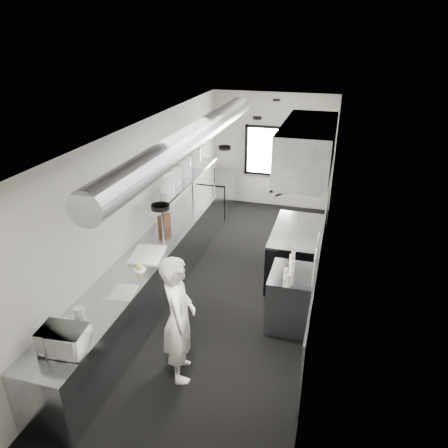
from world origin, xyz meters
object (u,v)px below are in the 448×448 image
Objects in this scene: exhaust_hood at (307,148)px; range at (295,253)px; microwave at (64,340)px; squeeze_bottle_d at (291,261)px; pass_shelf at (182,180)px; line_cook at (179,319)px; deli_tub_a at (64,323)px; plate_stack_b at (176,176)px; deli_tub_b at (79,311)px; plate_stack_a at (167,183)px; bottle_station at (291,299)px; prep_counter at (155,270)px; squeeze_bottle_e at (293,257)px; plate_stack_d at (195,157)px; far_work_table at (218,194)px; squeeze_bottle_a at (289,280)px; squeeze_bottle_c at (292,267)px; cutting_board at (147,254)px; small_plate at (140,270)px; squeeze_bottle_b at (286,273)px; knife_block at (164,221)px; plate_stack_c at (185,167)px.

exhaust_hood is 1.38× the size of range.
microwave is 2.42× the size of squeeze_bottle_d.
line_cook reaches higher than pass_shelf.
deli_tub_a is 0.48× the size of plate_stack_b.
plate_stack_a is at bearing 87.95° from deli_tub_b.
squeeze_bottle_d reaches higher than bottle_station.
prep_counter is 2.31m from squeeze_bottle_d.
prep_counter is at bearing -176.86° from squeeze_bottle_e.
plate_stack_b is 0.74× the size of plate_stack_d.
far_work_table is 7.09× the size of squeeze_bottle_a.
line_cook is at bearing -68.24° from plate_stack_b.
bottle_station is 3.68m from plate_stack_d.
line_cook is at bearing -126.27° from squeeze_bottle_d.
plate_stack_d reaches higher than plate_stack_b.
line_cook is at bearing -78.59° from far_work_table.
pass_shelf is 3.37m from line_cook.
squeeze_bottle_c is at bearing 145.27° from bottle_station.
plate_stack_a is at bearing -88.40° from plate_stack_b.
cutting_board is (-1.04, 1.32, 0.04)m from line_cook.
range reaches higher than cutting_board.
small_plate is 0.67× the size of plate_stack_b.
small_plate is at bearing -166.09° from squeeze_bottle_c.
prep_counter is 36.16× the size of squeeze_bottle_b.
plate_stack_a reaches higher than knife_block.
pass_shelf is 2.79m from squeeze_bottle_d.
cutting_board is 3.76× the size of squeeze_bottle_a.
deli_tub_a is 3.46m from plate_stack_b.
exhaust_hood is at bearing 91.00° from squeeze_bottle_a.
squeeze_bottle_e is at bearing -25.50° from plate_stack_b.
deli_tub_b is (-2.39, -3.08, -1.45)m from exhaust_hood.
plate_stack_b is at bearing -0.91° from line_cook.
small_plate is at bearing -88.56° from far_work_table.
range is at bearing 52.87° from deli_tub_b.
plate_stack_c is (0.02, 0.42, 0.04)m from plate_stack_b.
plate_stack_b is at bearing -91.42° from far_work_table.
far_work_table is 1.91m from plate_stack_d.
bottle_station is at bearing -87.82° from exhaust_hood.
plate_stack_c is 2.15× the size of squeeze_bottle_b.
deli_tub_b is 0.19× the size of cutting_board.
deli_tub_a is 0.54× the size of knife_block.
squeeze_bottle_c is (0.10, -1.39, 0.53)m from range.
plate_stack_b is at bearing 179.27° from exhaust_hood.
far_work_table is at bearing 87.45° from plate_stack_d.
far_work_table is 6.53× the size of squeeze_bottle_e.
knife_block is (-2.42, 0.94, 0.57)m from bottle_station.
squeeze_bottle_b is at bearing -35.02° from plate_stack_b.
squeeze_bottle_a is at bearing 33.42° from deli_tub_a.
exhaust_hood is at bearing 33.81° from knife_block.
plate_stack_d is (-0.02, 0.80, 0.22)m from pass_shelf.
squeeze_bottle_a is 0.17m from squeeze_bottle_b.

